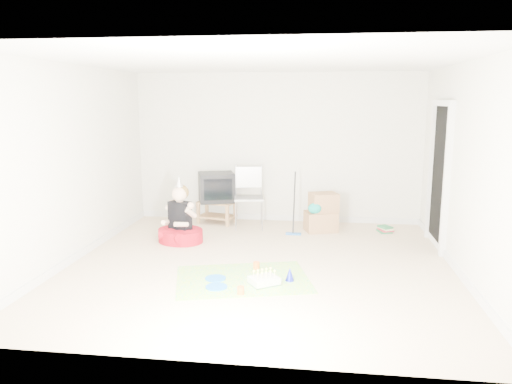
# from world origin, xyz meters

# --- Properties ---
(ground) EXTENTS (5.00, 5.00, 0.00)m
(ground) POSITION_xyz_m (0.00, 0.00, 0.00)
(ground) COLOR beige
(ground) RESTS_ON ground
(doorway_recess) EXTENTS (0.02, 0.90, 2.05)m
(doorway_recess) POSITION_xyz_m (2.48, 1.20, 1.02)
(doorway_recess) COLOR black
(doorway_recess) RESTS_ON ground
(tv_stand) EXTENTS (0.69, 0.52, 0.38)m
(tv_stand) POSITION_xyz_m (-1.02, 2.15, 0.23)
(tv_stand) COLOR #956C43
(tv_stand) RESTS_ON ground
(crt_tv) EXTENTS (0.71, 0.65, 0.51)m
(crt_tv) POSITION_xyz_m (-1.02, 2.15, 0.64)
(crt_tv) COLOR black
(crt_tv) RESTS_ON tv_stand
(folding_chair) EXTENTS (0.54, 0.52, 1.06)m
(folding_chair) POSITION_xyz_m (-0.42, 1.90, 0.51)
(folding_chair) COLOR gray
(folding_chair) RESTS_ON ground
(cardboard_boxes) EXTENTS (0.59, 0.53, 0.63)m
(cardboard_boxes) POSITION_xyz_m (0.80, 1.84, 0.30)
(cardboard_boxes) COLOR #A2764E
(cardboard_boxes) RESTS_ON ground
(floor_mop) EXTENTS (0.25, 0.33, 0.98)m
(floor_mop) POSITION_xyz_m (0.36, 1.55, 0.26)
(floor_mop) COLOR #235FB1
(floor_mop) RESTS_ON ground
(book_pile) EXTENTS (0.25, 0.29, 0.11)m
(book_pile) POSITION_xyz_m (1.84, 1.91, 0.05)
(book_pile) COLOR #277642
(book_pile) RESTS_ON ground
(seated_woman) EXTENTS (0.93, 0.93, 1.02)m
(seated_woman) POSITION_xyz_m (-1.33, 0.93, 0.22)
(seated_woman) COLOR #B3101F
(seated_woman) RESTS_ON ground
(party_mat) EXTENTS (1.82, 1.51, 0.01)m
(party_mat) POSITION_xyz_m (-0.14, -0.55, 0.00)
(party_mat) COLOR #E8317A
(party_mat) RESTS_ON ground
(birthday_cake) EXTENTS (0.41, 0.39, 0.15)m
(birthday_cake) POSITION_xyz_m (0.14, -0.69, 0.04)
(birthday_cake) COLOR silver
(birthday_cake) RESTS_ON party_mat
(blue_plate_near) EXTENTS (0.32, 0.32, 0.01)m
(blue_plate_near) POSITION_xyz_m (-0.46, -0.59, 0.01)
(blue_plate_near) COLOR blue
(blue_plate_near) RESTS_ON party_mat
(blue_plate_far) EXTENTS (0.28, 0.28, 0.01)m
(blue_plate_far) POSITION_xyz_m (-0.40, -0.86, 0.01)
(blue_plate_far) COLOR blue
(blue_plate_far) RESTS_ON party_mat
(orange_cup_near) EXTENTS (0.11, 0.11, 0.09)m
(orange_cup_near) POSITION_xyz_m (-0.02, -0.17, 0.05)
(orange_cup_near) COLOR orange
(orange_cup_near) RESTS_ON party_mat
(orange_cup_far) EXTENTS (0.09, 0.09, 0.09)m
(orange_cup_far) POSITION_xyz_m (-0.08, -1.03, 0.05)
(orange_cup_far) COLOR orange
(orange_cup_far) RESTS_ON party_mat
(blue_party_hat) EXTENTS (0.15, 0.15, 0.16)m
(blue_party_hat) POSITION_xyz_m (0.43, -0.54, 0.09)
(blue_party_hat) COLOR #1A22B9
(blue_party_hat) RESTS_ON party_mat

